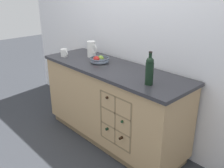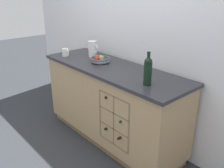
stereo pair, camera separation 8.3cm
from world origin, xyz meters
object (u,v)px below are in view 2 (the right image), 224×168
(fruit_bowl, at_px, (100,59))
(ceramic_mug, at_px, (66,52))
(standing_wine_bottle, at_px, (148,70))
(white_pitcher, at_px, (93,49))

(fruit_bowl, xyz_separation_m, ceramic_mug, (-0.51, -0.16, 0.01))
(standing_wine_bottle, bearing_deg, fruit_bowl, 171.74)
(fruit_bowl, height_order, white_pitcher, white_pitcher)
(white_pitcher, distance_m, ceramic_mug, 0.36)
(fruit_bowl, bearing_deg, white_pitcher, 160.56)
(fruit_bowl, bearing_deg, standing_wine_bottle, -8.26)
(ceramic_mug, bearing_deg, standing_wine_bottle, 1.45)
(ceramic_mug, bearing_deg, white_pitcher, 44.67)
(white_pitcher, bearing_deg, ceramic_mug, -135.33)
(fruit_bowl, distance_m, ceramic_mug, 0.53)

